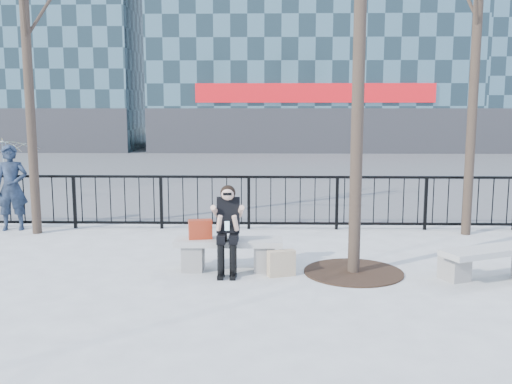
{
  "coord_description": "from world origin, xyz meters",
  "views": [
    {
      "loc": [
        0.62,
        -8.49,
        2.5
      ],
      "look_at": [
        0.4,
        0.8,
        1.1
      ],
      "focal_mm": 40.0,
      "sensor_mm": 36.0,
      "label": 1
    }
  ],
  "objects_px": {
    "bench_main": "(229,251)",
    "standing_man": "(12,188)",
    "seated_woman": "(228,230)",
    "bench_second": "(492,260)"
  },
  "relations": [
    {
      "from": "bench_second",
      "to": "seated_woman",
      "type": "height_order",
      "value": "seated_woman"
    },
    {
      "from": "bench_main",
      "to": "bench_second",
      "type": "xyz_separation_m",
      "value": [
        3.85,
        -0.41,
        -0.01
      ]
    },
    {
      "from": "bench_main",
      "to": "standing_man",
      "type": "xyz_separation_m",
      "value": [
        -4.6,
        2.8,
        0.57
      ]
    },
    {
      "from": "bench_second",
      "to": "seated_woman",
      "type": "bearing_deg",
      "value": 152.78
    },
    {
      "from": "bench_second",
      "to": "bench_main",
      "type": "bearing_deg",
      "value": 150.41
    },
    {
      "from": "bench_main",
      "to": "standing_man",
      "type": "relative_size",
      "value": 0.95
    },
    {
      "from": "bench_main",
      "to": "bench_second",
      "type": "distance_m",
      "value": 3.88
    },
    {
      "from": "standing_man",
      "to": "bench_second",
      "type": "bearing_deg",
      "value": -31.24
    },
    {
      "from": "bench_main",
      "to": "seated_woman",
      "type": "height_order",
      "value": "seated_woman"
    },
    {
      "from": "seated_woman",
      "to": "standing_man",
      "type": "xyz_separation_m",
      "value": [
        -4.6,
        2.96,
        0.2
      ]
    }
  ]
}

